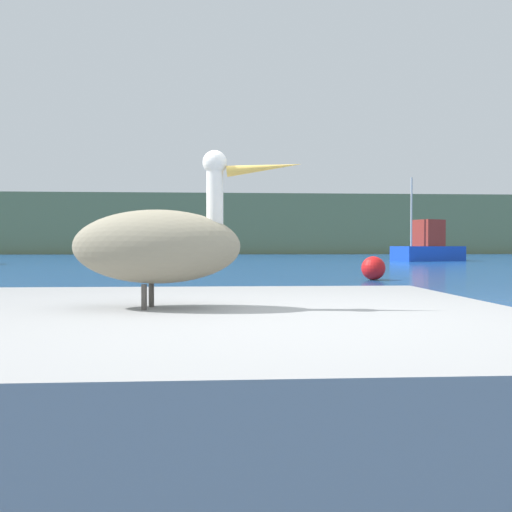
{
  "coord_description": "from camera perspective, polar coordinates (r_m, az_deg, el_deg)",
  "views": [
    {
      "loc": [
        -0.39,
        -2.45,
        0.98
      ],
      "look_at": [
        0.79,
        16.71,
        0.63
      ],
      "focal_mm": 37.73,
      "sensor_mm": 36.0,
      "label": 1
    }
  ],
  "objects": [
    {
      "name": "ground_plane",
      "position": [
        2.66,
        5.47,
        -20.47
      ],
      "size": [
        260.0,
        260.0,
        0.0
      ],
      "primitive_type": "plane",
      "color": "#194C93"
    },
    {
      "name": "hillside_backdrop",
      "position": [
        70.33,
        -3.22,
        3.28
      ],
      "size": [
        140.0,
        10.4,
        7.43
      ],
      "primitive_type": "cube",
      "color": "#6B7A51",
      "rests_on": "ground"
    },
    {
      "name": "pier_dock",
      "position": [
        3.01,
        -10.51,
        -11.55
      ],
      "size": [
        3.91,
        3.15,
        0.64
      ],
      "primitive_type": "cube",
      "color": "gray",
      "rests_on": "ground"
    },
    {
      "name": "fishing_boat_blue",
      "position": [
        37.33,
        17.81,
        0.94
      ],
      "size": [
        5.46,
        3.82,
        5.41
      ],
      "rotation": [
        0.0,
        0.0,
        3.59
      ],
      "color": "blue",
      "rests_on": "ground"
    },
    {
      "name": "mooring_buoy",
      "position": [
        15.83,
        12.33,
        -1.27
      ],
      "size": [
        0.69,
        0.69,
        0.69
      ],
      "primitive_type": "sphere",
      "color": "red",
      "rests_on": "ground"
    },
    {
      "name": "pelican",
      "position": [
        2.94,
        -10.27,
        1.26
      ],
      "size": [
        1.26,
        0.53,
        0.85
      ],
      "rotation": [
        0.0,
        0.0,
        -0.13
      ],
      "color": "gray",
      "rests_on": "pier_dock"
    }
  ]
}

